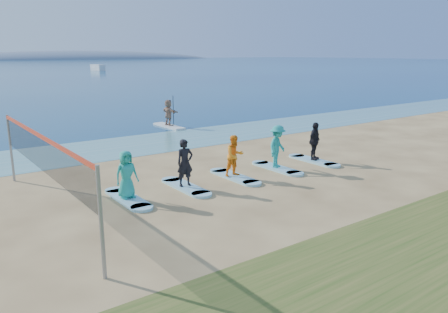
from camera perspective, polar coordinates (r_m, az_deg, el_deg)
ground at (r=13.74m, az=1.84°, el=-6.57°), size 600.00×600.00×0.00m
shallow_water at (r=22.65m, az=-14.65°, el=1.05°), size 600.00×600.00×0.00m
island_ridge at (r=326.85m, az=-18.00°, el=12.01°), size 220.00×56.00×18.00m
volleyball_net at (r=13.46m, az=-22.78°, el=0.39°), size 0.15×9.09×2.50m
paddleboard at (r=28.41m, az=-7.20°, el=3.95°), size 0.72×3.01×0.12m
paddleboarder at (r=28.28m, az=-7.26°, el=5.73°), size 0.61×1.57×1.65m
boat_offshore_b at (r=120.96m, az=-16.14°, el=10.73°), size 2.25×5.32×1.55m
surfboard_0 at (r=14.65m, az=-12.46°, el=-5.41°), size 0.70×2.20×0.09m
student_0 at (r=14.41m, az=-12.62°, el=-2.29°), size 0.79×0.53×1.56m
surfboard_1 at (r=15.60m, az=-5.05°, el=-3.97°), size 0.70×2.20×0.09m
student_1 at (r=15.35m, az=-5.12°, el=-0.83°), size 0.64×0.45×1.68m
surfboard_2 at (r=16.77m, az=1.39°, el=-2.67°), size 0.70×2.20×0.09m
student_2 at (r=16.56m, az=1.41°, el=0.11°), size 0.79×0.63×1.58m
surfboard_3 at (r=18.14m, az=6.92°, el=-1.52°), size 0.70×2.20×0.09m
student_3 at (r=17.93m, az=7.00°, el=1.32°), size 1.29×1.04×1.75m
surfboard_4 at (r=19.66m, az=11.62°, el=-0.52°), size 0.70×2.20×0.09m
student_4 at (r=19.47m, az=11.74°, el=1.97°), size 1.05×0.71×1.66m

